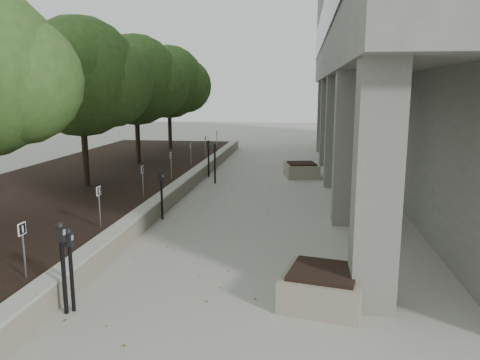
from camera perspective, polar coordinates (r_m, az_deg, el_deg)
The scene contains 21 objects.
ground at distance 7.68m, azimuth -10.61°, elevation -16.56°, with size 90.00×90.00×0.00m, color #A29E95.
retaining_wall at distance 16.31m, azimuth -6.98°, elevation -0.76°, with size 0.39×26.00×0.50m, color gray, non-canonical shape.
planting_bed at distance 17.60m, azimuth -18.64°, elevation -0.57°, with size 7.00×26.00×0.40m, color black.
crabapple_tree_3 at distance 16.08m, azimuth -18.58°, elevation 8.91°, with size 4.60×4.00×5.44m, color #2B4C1D, non-canonical shape.
crabapple_tree_4 at distance 20.69m, azimuth -12.46°, elevation 9.53°, with size 4.60×4.00×5.44m, color #2B4C1D, non-canonical shape.
crabapple_tree_5 at distance 25.45m, azimuth -8.59°, elevation 9.87°, with size 4.60×4.00×5.44m, color #2B4C1D, non-canonical shape.
parking_sign_2 at distance 8.74m, azimuth -24.71°, elevation -7.74°, with size 0.04×0.22×0.96m, color black, non-canonical shape.
parking_sign_3 at distance 11.27m, azimuth -16.65°, elevation -3.13°, with size 0.04×0.22×0.96m, color black, non-canonical shape.
parking_sign_4 at distance 13.99m, azimuth -11.67°, elevation -0.22°, with size 0.04×0.22×0.96m, color black, non-canonical shape.
parking_sign_5 at distance 16.81m, azimuth -8.34°, elevation 1.73°, with size 0.04×0.22×0.96m, color black, non-canonical shape.
parking_sign_6 at distance 19.68m, azimuth -5.96°, elevation 3.11°, with size 0.04×0.22×0.96m, color black, non-canonical shape.
parking_sign_7 at distance 22.59m, azimuth -4.19°, elevation 4.14°, with size 0.04×0.22×0.96m, color black, non-canonical shape.
parking_sign_8 at distance 25.51m, azimuth -2.82°, elevation 4.93°, with size 0.04×0.22×0.96m, color black, non-canonical shape.
parking_meter_1 at distance 8.08m, azimuth -19.76°, elevation -10.27°, with size 0.14×0.10×1.38m, color black, non-canonical shape.
parking_meter_2 at distance 8.01m, azimuth -20.60°, elevation -10.01°, with size 0.15×0.11×1.51m, color black, non-canonical shape.
parking_meter_3 at distance 13.04m, azimuth -9.46°, elevation -1.83°, with size 0.13×0.10×1.36m, color black, non-canonical shape.
parking_meter_4 at distance 19.25m, azimuth -3.83°, elevation 2.60°, with size 0.15×0.11×1.51m, color black, non-canonical shape.
parking_meter_5 at distance 17.86m, azimuth -3.06°, elevation 1.99°, with size 0.15×0.11×1.53m, color black, non-canonical shape.
planter_front at distance 8.13m, azimuth 10.04°, elevation -12.60°, with size 1.29×1.29×0.60m, color gray, non-canonical shape.
planter_back at distance 19.39m, azimuth 7.45°, elevation 1.23°, with size 1.28×1.28×0.60m, color gray, non-canonical shape.
berry_scatter at distance 12.21m, azimuth -3.76°, elevation -5.84°, with size 3.30×14.10×0.02m, color maroon, non-canonical shape.
Camera 1 is at (2.22, -6.46, 3.52)m, focal length 35.24 mm.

